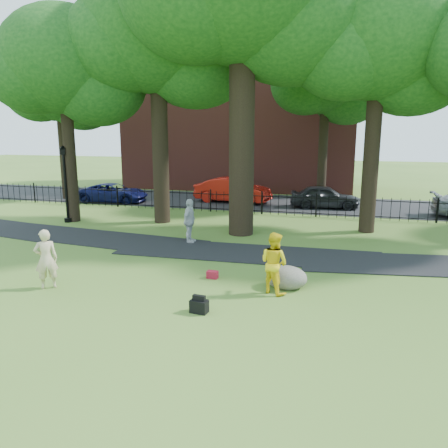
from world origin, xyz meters
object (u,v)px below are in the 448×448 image
(man, at_px, (274,263))
(lamppost, at_px, (66,185))
(woman, at_px, (46,259))
(boulder, at_px, (286,276))
(red_sedan, at_px, (233,190))

(man, bearing_deg, lamppost, 0.00)
(woman, height_order, lamppost, lamppost)
(man, bearing_deg, boulder, -89.09)
(man, distance_m, boulder, 0.80)
(red_sedan, bearing_deg, man, -154.73)
(woman, distance_m, red_sedan, 16.84)
(woman, height_order, man, woman)
(boulder, distance_m, red_sedan, 15.82)
(woman, xyz_separation_m, boulder, (6.82, 1.96, -0.53))
(man, relative_size, boulder, 1.44)
(woman, distance_m, boulder, 7.12)
(red_sedan, bearing_deg, woman, -177.94)
(woman, distance_m, man, 6.68)
(boulder, distance_m, lamppost, 13.82)
(woman, bearing_deg, man, 154.98)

